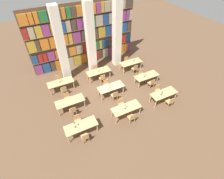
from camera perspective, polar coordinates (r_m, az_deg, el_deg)
ground_plane at (r=13.72m, az=-0.43°, el=-1.56°), size 40.00×40.00×0.00m
bookshelf_bank at (r=16.24m, az=-9.04°, el=16.81°), size 9.66×0.35×5.50m
pillar_left at (r=14.22m, az=-16.34°, el=13.35°), size 0.63×0.63×6.00m
pillar_center at (r=14.75m, az=-7.01°, el=15.81°), size 0.63×0.63×6.00m
pillar_right at (r=15.63m, az=1.64°, el=17.69°), size 0.63×0.63×6.00m
reading_table_0 at (r=11.04m, az=-10.10°, el=-11.76°), size 2.01×0.81×0.77m
chair_0 at (r=10.82m, az=-8.78°, el=-15.10°), size 0.42×0.40×0.88m
chair_1 at (r=11.62m, az=-11.16°, el=-9.85°), size 0.42×0.40×0.88m
desk_lamp_0 at (r=10.71m, az=-12.05°, el=-10.93°), size 0.14×0.14×0.47m
reading_table_1 at (r=11.82m, az=4.68°, el=-6.20°), size 2.01×0.81×0.77m
chair_2 at (r=11.62m, az=6.47°, el=-9.08°), size 0.42×0.40×0.88m
chair_3 at (r=12.37m, az=3.12°, el=-4.66°), size 0.42×0.40×0.88m
desk_lamp_1 at (r=11.49m, az=4.37°, el=-5.31°), size 0.14×0.14×0.41m
reading_table_2 at (r=13.32m, az=16.55°, el=-1.40°), size 2.01×0.81×0.77m
chair_4 at (r=13.16m, az=18.40°, el=-3.81°), size 0.42×0.40×0.88m
chair_5 at (r=13.82m, az=14.76°, el=-0.19°), size 0.42×0.40×0.88m
desk_lamp_2 at (r=12.91m, az=16.05°, el=-0.76°), size 0.14×0.14×0.40m
reading_table_3 at (r=12.55m, az=-13.54°, el=-3.92°), size 2.01×0.81×0.77m
chair_6 at (r=12.22m, az=-12.65°, el=-6.74°), size 0.42×0.40×0.88m
chair_7 at (r=13.18m, az=-14.43°, el=-2.63°), size 0.42×0.40×0.88m
reading_table_4 at (r=13.28m, az=-0.37°, el=0.62°), size 2.01×0.81×0.77m
chair_8 at (r=12.95m, az=0.84°, el=-1.91°), size 0.42×0.40×0.88m
chair_9 at (r=13.87m, az=-1.79°, el=1.64°), size 0.42×0.40×0.88m
desk_lamp_3 at (r=12.98m, az=-0.67°, el=1.66°), size 0.14×0.14×0.43m
reading_table_5 at (r=14.62m, az=11.22°, el=4.22°), size 2.01×0.81×0.77m
chair_10 at (r=14.35m, az=12.77°, el=2.08°), size 0.42×0.40×0.88m
chair_11 at (r=15.18m, az=9.71°, el=5.10°), size 0.42×0.40×0.88m
desk_lamp_4 at (r=14.20m, az=10.67°, el=5.15°), size 0.14×0.14×0.49m
reading_table_6 at (r=14.28m, az=-16.43°, el=2.07°), size 2.01×0.81×0.77m
chair_12 at (r=13.87m, az=-15.47°, el=-0.17°), size 0.42×0.40×0.88m
chair_13 at (r=14.94m, az=-16.84°, el=3.02°), size 0.42×0.40×0.88m
desk_lamp_5 at (r=14.06m, az=-16.78°, el=3.22°), size 0.14×0.14×0.41m
reading_table_7 at (r=14.87m, az=-4.44°, el=5.74°), size 2.01×0.81×0.77m
chair_14 at (r=14.50m, az=-3.19°, el=3.69°), size 0.42×0.40×0.88m
chair_15 at (r=15.52m, az=-5.31°, el=6.52°), size 0.42×0.40×0.88m
desk_lamp_6 at (r=14.65m, az=-4.37°, el=6.89°), size 0.14×0.14×0.42m
reading_table_8 at (r=16.04m, az=6.19°, el=8.65°), size 2.01×0.81×0.77m
chair_16 at (r=15.68m, az=7.41°, el=6.75°), size 0.42×0.40×0.88m
chair_17 at (r=16.63m, az=4.84°, el=9.25°), size 0.42×0.40×0.88m
desk_lamp_7 at (r=16.01m, az=7.23°, el=10.15°), size 0.14×0.14×0.45m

